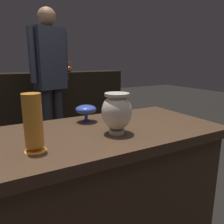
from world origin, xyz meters
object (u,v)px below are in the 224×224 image
at_px(vase_tall_behind, 33,124).
at_px(shelf_vase_right, 69,68).
at_px(visitor_center_back, 50,74).
at_px(vase_left_accent, 86,110).
at_px(vase_centerpiece, 117,112).

height_order(vase_tall_behind, shelf_vase_right, shelf_vase_right).
relative_size(vase_tall_behind, visitor_center_back, 0.14).
xyz_separation_m(vase_left_accent, shelf_vase_right, (0.57, 2.01, 0.17)).
distance_m(vase_tall_behind, shelf_vase_right, 2.48).
height_order(vase_centerpiece, vase_left_accent, vase_centerpiece).
height_order(vase_centerpiece, shelf_vase_right, shelf_vase_right).
bearing_deg(vase_left_accent, vase_tall_behind, -139.25).
relative_size(vase_tall_behind, vase_left_accent, 1.90).
height_order(vase_centerpiece, visitor_center_back, visitor_center_back).
xyz_separation_m(vase_centerpiece, vase_tall_behind, (-0.39, -0.02, 0.00)).
bearing_deg(vase_centerpiece, visitor_center_back, 87.15).
xyz_separation_m(vase_tall_behind, visitor_center_back, (0.47, 1.62, 0.09)).
distance_m(vase_centerpiece, vase_left_accent, 0.28).
xyz_separation_m(vase_tall_behind, shelf_vase_right, (0.92, 2.31, 0.12)).
height_order(vase_left_accent, shelf_vase_right, shelf_vase_right).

